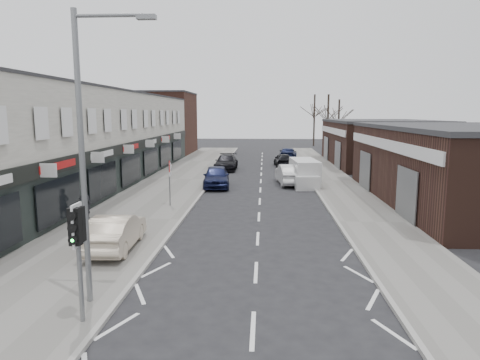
# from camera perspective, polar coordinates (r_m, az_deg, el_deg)

# --- Properties ---
(ground) EXTENTS (160.00, 160.00, 0.00)m
(ground) POSITION_cam_1_polar(r_m,az_deg,el_deg) (13.27, 1.97, -15.27)
(ground) COLOR black
(ground) RESTS_ON ground
(pavement_left) EXTENTS (5.50, 64.00, 0.12)m
(pavement_left) POSITION_cam_1_polar(r_m,az_deg,el_deg) (35.23, -8.25, 0.04)
(pavement_left) COLOR slate
(pavement_left) RESTS_ON ground
(pavement_right) EXTENTS (3.50, 64.00, 0.12)m
(pavement_right) POSITION_cam_1_polar(r_m,az_deg,el_deg) (34.96, 12.26, -0.14)
(pavement_right) COLOR slate
(pavement_right) RESTS_ON ground
(shop_terrace_left) EXTENTS (8.00, 41.00, 7.10)m
(shop_terrace_left) POSITION_cam_1_polar(r_m,az_deg,el_deg) (34.52, -20.32, 5.23)
(shop_terrace_left) COLOR beige
(shop_terrace_left) RESTS_ON ground
(brick_block_far) EXTENTS (8.00, 10.00, 8.00)m
(brick_block_far) POSITION_cam_1_polar(r_m,az_deg,el_deg) (58.75, -10.38, 7.36)
(brick_block_far) COLOR #4B2820
(brick_block_far) RESTS_ON ground
(right_unit_near) EXTENTS (10.00, 18.00, 4.50)m
(right_unit_near) POSITION_cam_1_polar(r_m,az_deg,el_deg) (29.01, 28.21, 1.54)
(right_unit_near) COLOR #3B221A
(right_unit_near) RESTS_ON ground
(right_unit_far) EXTENTS (10.00, 16.00, 4.50)m
(right_unit_far) POSITION_cam_1_polar(r_m,az_deg,el_deg) (47.81, 18.14, 4.65)
(right_unit_far) COLOR #3B221A
(right_unit_far) RESTS_ON ground
(tree_far_a) EXTENTS (3.60, 3.60, 8.00)m
(tree_far_a) POSITION_cam_1_polar(r_m,az_deg,el_deg) (60.98, 11.50, 3.62)
(tree_far_a) COLOR #382D26
(tree_far_a) RESTS_ON ground
(tree_far_b) EXTENTS (3.60, 3.60, 7.50)m
(tree_far_b) POSITION_cam_1_polar(r_m,az_deg,el_deg) (67.28, 12.89, 4.05)
(tree_far_b) COLOR #382D26
(tree_far_b) RESTS_ON ground
(tree_far_c) EXTENTS (3.60, 3.60, 8.50)m
(tree_far_c) POSITION_cam_1_polar(r_m,az_deg,el_deg) (72.78, 9.77, 4.50)
(tree_far_c) COLOR #382D26
(tree_far_c) RESTS_ON ground
(traffic_light) EXTENTS (0.28, 0.60, 3.10)m
(traffic_light) POSITION_cam_1_polar(r_m,az_deg,el_deg) (11.51, -20.85, -6.90)
(traffic_light) COLOR slate
(traffic_light) RESTS_ON pavement_left
(street_lamp) EXTENTS (2.23, 0.22, 8.00)m
(street_lamp) POSITION_cam_1_polar(r_m,az_deg,el_deg) (12.30, -19.66, 4.59)
(street_lamp) COLOR slate
(street_lamp) RESTS_ON pavement_left
(warning_sign) EXTENTS (0.12, 0.80, 2.70)m
(warning_sign) POSITION_cam_1_polar(r_m,az_deg,el_deg) (24.91, -9.32, 1.33)
(warning_sign) COLOR slate
(warning_sign) RESTS_ON pavement_left
(white_van) EXTENTS (2.14, 5.11, 1.93)m
(white_van) POSITION_cam_1_polar(r_m,az_deg,el_deg) (32.88, 8.61, 0.90)
(white_van) COLOR silver
(white_van) RESTS_ON ground
(sedan_on_pavement) EXTENTS (1.68, 4.29, 1.39)m
(sedan_on_pavement) POSITION_cam_1_polar(r_m,az_deg,el_deg) (17.68, -16.24, -6.61)
(sedan_on_pavement) COLOR #C3B39C
(sedan_on_pavement) RESTS_ON pavement_left
(pedestrian) EXTENTS (0.60, 0.42, 1.55)m
(pedestrian) POSITION_cam_1_polar(r_m,az_deg,el_deg) (23.09, -19.96, -2.98)
(pedestrian) COLOR black
(pedestrian) RESTS_ON pavement_left
(parked_car_left_a) EXTENTS (2.27, 4.79, 1.58)m
(parked_car_left_a) POSITION_cam_1_polar(r_m,az_deg,el_deg) (31.68, -3.18, 0.47)
(parked_car_left_a) COLOR #121739
(parked_car_left_a) RESTS_ON ground
(parked_car_left_b) EXTENTS (2.07, 5.04, 1.46)m
(parked_car_left_b) POSITION_cam_1_polar(r_m,az_deg,el_deg) (41.30, -1.85, 2.36)
(parked_car_left_b) COLOR black
(parked_car_left_b) RESTS_ON ground
(parked_car_right_a) EXTENTS (2.12, 4.87, 1.56)m
(parked_car_right_a) POSITION_cam_1_polar(r_m,az_deg,el_deg) (33.14, 6.59, 0.77)
(parked_car_right_a) COLOR silver
(parked_car_right_a) RESTS_ON ground
(parked_car_right_b) EXTENTS (1.91, 4.13, 1.37)m
(parked_car_right_b) POSITION_cam_1_polar(r_m,az_deg,el_deg) (44.38, 5.75, 2.72)
(parked_car_right_b) COLOR black
(parked_car_right_b) RESTS_ON ground
(parked_car_right_c) EXTENTS (2.44, 5.01, 1.41)m
(parked_car_right_c) POSITION_cam_1_polar(r_m,az_deg,el_deg) (50.65, 6.40, 3.49)
(parked_car_right_c) COLOR #131A3D
(parked_car_right_c) RESTS_ON ground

